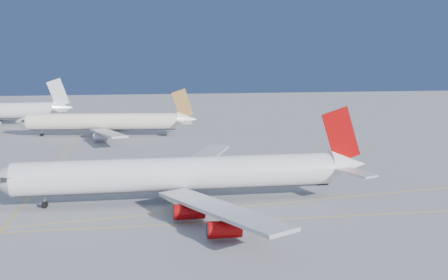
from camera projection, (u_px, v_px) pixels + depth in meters
ground at (231, 198)px, 99.51m from camera, size 500.00×500.00×0.00m
taxiway_lines at (156, 192)px, 103.59m from camera, size 118.86×140.00×0.02m
airliner_virgin at (187, 174)px, 96.02m from camera, size 73.26×66.01×18.12m
airliner_etihad at (107, 122)px, 171.57m from camera, size 62.59×57.47×16.33m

